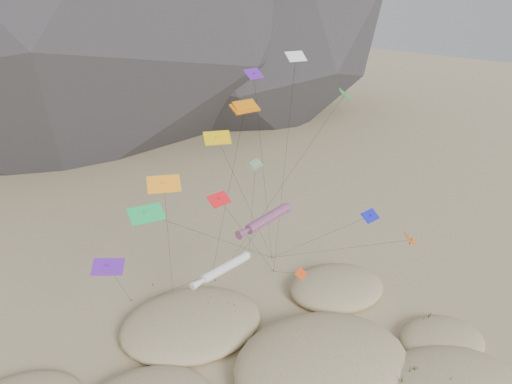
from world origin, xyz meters
The scene contains 6 objects.
kite_stakes centered at (2.40, 24.20, 0.15)m, with size 19.62×5.21×0.30m.
rainbow_tube_kite centered at (3.13, 12.57, 12.38)m, with size 7.41×13.67×13.22m.
white_tube_kite centered at (-2.11, 12.02, 8.73)m, with size 7.12×13.20×9.44m.
orange_parafoil centered at (0.22, 11.71, 23.75)m, with size 3.37×12.55×24.52m.
multi_parafoil centered at (2.39, 13.45, 17.72)m, with size 7.03×12.10×18.40m.
delta_kites centered at (0.10, 10.58, 17.13)m, with size 33.34×21.17×28.11m.
Camera 1 is at (-21.67, -24.60, 32.49)m, focal length 35.00 mm.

